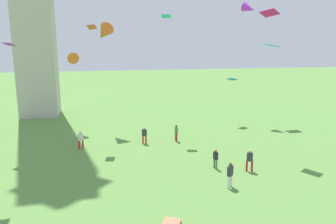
{
  "coord_description": "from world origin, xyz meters",
  "views": [
    {
      "loc": [
        -8.62,
        -8.48,
        9.41
      ],
      "look_at": [
        -2.85,
        16.05,
        4.26
      ],
      "focal_mm": 34.56,
      "sensor_mm": 36.0,
      "label": 1
    }
  ],
  "objects_px": {
    "person_4": "(144,134)",
    "kite_flying_3": "(72,56)",
    "person_0": "(216,158)",
    "kite_flying_4": "(166,16)",
    "person_1": "(230,173)",
    "kite_flying_1": "(232,79)",
    "kite_flying_7": "(104,33)",
    "kite_flying_6": "(271,45)",
    "kite_flying_10": "(9,44)",
    "person_3": "(176,132)",
    "kite_flying_8": "(270,13)",
    "kite_flying_2": "(249,9)",
    "person_2": "(250,159)",
    "kite_flying_0": "(92,27)",
    "person_5": "(81,139)"
  },
  "relations": [
    {
      "from": "person_2",
      "to": "person_5",
      "type": "height_order",
      "value": "person_2"
    },
    {
      "from": "person_3",
      "to": "kite_flying_4",
      "type": "xyz_separation_m",
      "value": [
        -0.47,
        2.45,
        11.37
      ]
    },
    {
      "from": "kite_flying_2",
      "to": "kite_flying_7",
      "type": "bearing_deg",
      "value": 151.43
    },
    {
      "from": "kite_flying_3",
      "to": "kite_flying_7",
      "type": "height_order",
      "value": "kite_flying_7"
    },
    {
      "from": "kite_flying_7",
      "to": "person_4",
      "type": "bearing_deg",
      "value": 92.85
    },
    {
      "from": "kite_flying_2",
      "to": "kite_flying_7",
      "type": "distance_m",
      "value": 17.79
    },
    {
      "from": "kite_flying_0",
      "to": "kite_flying_1",
      "type": "height_order",
      "value": "kite_flying_0"
    },
    {
      "from": "person_4",
      "to": "kite_flying_3",
      "type": "bearing_deg",
      "value": 179.2
    },
    {
      "from": "person_0",
      "to": "person_4",
      "type": "xyz_separation_m",
      "value": [
        -4.36,
        7.74,
        0.06
      ]
    },
    {
      "from": "person_3",
      "to": "kite_flying_10",
      "type": "xyz_separation_m",
      "value": [
        -14.71,
        -0.01,
        8.59
      ]
    },
    {
      "from": "person_5",
      "to": "kite_flying_6",
      "type": "bearing_deg",
      "value": 166.67
    },
    {
      "from": "person_4",
      "to": "kite_flying_6",
      "type": "xyz_separation_m",
      "value": [
        16.22,
        5.18,
        8.53
      ]
    },
    {
      "from": "person_0",
      "to": "kite_flying_3",
      "type": "distance_m",
      "value": 20.7
    },
    {
      "from": "person_1",
      "to": "kite_flying_2",
      "type": "height_order",
      "value": "kite_flying_2"
    },
    {
      "from": "person_1",
      "to": "kite_flying_8",
      "type": "distance_m",
      "value": 14.31
    },
    {
      "from": "person_2",
      "to": "kite_flying_1",
      "type": "relative_size",
      "value": 1.25
    },
    {
      "from": "kite_flying_4",
      "to": "kite_flying_7",
      "type": "height_order",
      "value": "kite_flying_4"
    },
    {
      "from": "person_2",
      "to": "person_4",
      "type": "relative_size",
      "value": 1.03
    },
    {
      "from": "kite_flying_0",
      "to": "person_4",
      "type": "bearing_deg",
      "value": -94.37
    },
    {
      "from": "person_1",
      "to": "kite_flying_1",
      "type": "height_order",
      "value": "kite_flying_1"
    },
    {
      "from": "kite_flying_4",
      "to": "kite_flying_6",
      "type": "xyz_separation_m",
      "value": [
        13.44,
        2.6,
        -2.87
      ]
    },
    {
      "from": "kite_flying_3",
      "to": "person_3",
      "type": "bearing_deg",
      "value": 129.68
    },
    {
      "from": "person_5",
      "to": "kite_flying_0",
      "type": "height_order",
      "value": "kite_flying_0"
    },
    {
      "from": "person_0",
      "to": "person_2",
      "type": "xyz_separation_m",
      "value": [
        2.32,
        -1.13,
        0.09
      ]
    },
    {
      "from": "kite_flying_0",
      "to": "kite_flying_8",
      "type": "bearing_deg",
      "value": -98.43
    },
    {
      "from": "person_0",
      "to": "kite_flying_4",
      "type": "xyz_separation_m",
      "value": [
        -1.57,
        10.32,
        11.45
      ]
    },
    {
      "from": "person_4",
      "to": "kite_flying_7",
      "type": "xyz_separation_m",
      "value": [
        -3.24,
        6.88,
        9.84
      ]
    },
    {
      "from": "person_0",
      "to": "kite_flying_6",
      "type": "bearing_deg",
      "value": -48.48
    },
    {
      "from": "person_1",
      "to": "kite_flying_6",
      "type": "bearing_deg",
      "value": -169.67
    },
    {
      "from": "kite_flying_1",
      "to": "kite_flying_2",
      "type": "xyz_separation_m",
      "value": [
        2.55,
        1.41,
        8.4
      ]
    },
    {
      "from": "person_4",
      "to": "person_3",
      "type": "bearing_deg",
      "value": 50.97
    },
    {
      "from": "person_3",
      "to": "kite_flying_7",
      "type": "xyz_separation_m",
      "value": [
        -6.5,
        6.76,
        9.82
      ]
    },
    {
      "from": "kite_flying_1",
      "to": "kite_flying_6",
      "type": "height_order",
      "value": "kite_flying_6"
    },
    {
      "from": "person_4",
      "to": "kite_flying_7",
      "type": "relative_size",
      "value": 0.58
    },
    {
      "from": "person_0",
      "to": "kite_flying_10",
      "type": "height_order",
      "value": "kite_flying_10"
    },
    {
      "from": "person_5",
      "to": "kite_flying_0",
      "type": "relative_size",
      "value": 1.43
    },
    {
      "from": "kite_flying_3",
      "to": "kite_flying_10",
      "type": "height_order",
      "value": "kite_flying_10"
    },
    {
      "from": "person_3",
      "to": "kite_flying_0",
      "type": "bearing_deg",
      "value": -98.41
    },
    {
      "from": "kite_flying_1",
      "to": "person_4",
      "type": "bearing_deg",
      "value": -176.21
    },
    {
      "from": "person_0",
      "to": "person_2",
      "type": "height_order",
      "value": "person_2"
    },
    {
      "from": "kite_flying_0",
      "to": "kite_flying_7",
      "type": "xyz_separation_m",
      "value": [
        1.28,
        5.36,
        -0.35
      ]
    },
    {
      "from": "kite_flying_10",
      "to": "kite_flying_6",
      "type": "bearing_deg",
      "value": -131.41
    },
    {
      "from": "kite_flying_3",
      "to": "kite_flying_6",
      "type": "xyz_separation_m",
      "value": [
        23.05,
        -2.85,
        1.2
      ]
    },
    {
      "from": "person_1",
      "to": "kite_flying_3",
      "type": "height_order",
      "value": "kite_flying_3"
    },
    {
      "from": "kite_flying_2",
      "to": "kite_flying_4",
      "type": "height_order",
      "value": "kite_flying_2"
    },
    {
      "from": "person_0",
      "to": "person_1",
      "type": "distance_m",
      "value": 3.49
    },
    {
      "from": "kite_flying_6",
      "to": "kite_flying_10",
      "type": "bearing_deg",
      "value": 10.92
    },
    {
      "from": "person_4",
      "to": "person_5",
      "type": "height_order",
      "value": "person_4"
    },
    {
      "from": "person_3",
      "to": "kite_flying_8",
      "type": "xyz_separation_m",
      "value": [
        6.83,
        -4.7,
        11.17
      ]
    },
    {
      "from": "kite_flying_7",
      "to": "kite_flying_2",
      "type": "bearing_deg",
      "value": 159.4
    }
  ]
}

